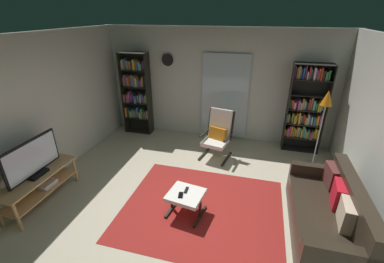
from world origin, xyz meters
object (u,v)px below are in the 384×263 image
(bookshelf_near_tv, at_px, (136,92))
(wall_clock, at_px, (168,60))
(lounge_armchair, at_px, (218,133))
(bookshelf_near_sofa, at_px, (306,108))
(tv_remote, at_px, (186,190))
(ottoman, at_px, (186,197))
(tv_stand, at_px, (41,183))
(cell_phone, at_px, (180,195))
(floor_lamp_by_shelf, at_px, (326,105))
(leather_sofa, at_px, (328,215))
(television, at_px, (33,159))

(bookshelf_near_tv, distance_m, wall_clock, 1.13)
(lounge_armchair, height_order, wall_clock, wall_clock)
(bookshelf_near_sofa, relative_size, tv_remote, 13.56)
(bookshelf_near_tv, height_order, ottoman, bookshelf_near_tv)
(lounge_armchair, bearing_deg, bookshelf_near_sofa, 23.24)
(wall_clock, bearing_deg, tv_remote, -65.74)
(bookshelf_near_tv, height_order, tv_remote, bookshelf_near_tv)
(tv_stand, xyz_separation_m, ottoman, (2.37, 0.32, -0.03))
(bookshelf_near_sofa, bearing_deg, cell_phone, -125.85)
(bookshelf_near_tv, bearing_deg, tv_stand, -96.28)
(tv_stand, height_order, floor_lamp_by_shelf, floor_lamp_by_shelf)
(ottoman, relative_size, tv_remote, 4.06)
(ottoman, distance_m, cell_phone, 0.12)
(tv_stand, distance_m, leather_sofa, 4.42)
(bookshelf_near_sofa, relative_size, leather_sofa, 1.07)
(tv_stand, distance_m, cell_phone, 2.32)
(bookshelf_near_sofa, bearing_deg, tv_stand, -145.00)
(television, bearing_deg, ottoman, 8.10)
(leather_sofa, relative_size, floor_lamp_by_shelf, 1.15)
(bookshelf_near_sofa, xyz_separation_m, lounge_armchair, (-1.77, -0.76, -0.47))
(floor_lamp_by_shelf, bearing_deg, television, -151.96)
(bookshelf_near_sofa, height_order, wall_clock, wall_clock)
(lounge_armchair, xyz_separation_m, cell_phone, (-0.22, -1.99, -0.14))
(tv_stand, bearing_deg, wall_clock, 70.74)
(ottoman, bearing_deg, bookshelf_near_tv, 127.80)
(television, distance_m, ottoman, 2.44)
(bookshelf_near_tv, relative_size, ottoman, 3.47)
(bookshelf_near_tv, relative_size, floor_lamp_by_shelf, 1.28)
(tv_remote, distance_m, wall_clock, 3.38)
(television, height_order, tv_remote, television)
(bookshelf_near_tv, distance_m, cell_phone, 3.42)
(tv_stand, xyz_separation_m, wall_clock, (1.11, 3.17, 1.51))
(television, relative_size, leather_sofa, 0.55)
(cell_phone, xyz_separation_m, floor_lamp_by_shelf, (2.21, 2.13, 0.91))
(lounge_armchair, height_order, cell_phone, lounge_armchair)
(floor_lamp_by_shelf, bearing_deg, cell_phone, -136.01)
(tv_stand, relative_size, leather_sofa, 0.74)
(bookshelf_near_tv, height_order, wall_clock, bookshelf_near_tv)
(wall_clock, bearing_deg, bookshelf_near_sofa, -3.00)
(ottoman, xyz_separation_m, tv_remote, (-0.01, 0.07, 0.08))
(leather_sofa, bearing_deg, bookshelf_near_tv, 148.67)
(television, xyz_separation_m, bookshelf_near_tv, (0.32, 2.98, 0.26))
(ottoman, bearing_deg, cell_phone, -134.57)
(tv_stand, height_order, tv_remote, tv_stand)
(bookshelf_near_tv, bearing_deg, television, -96.21)
(tv_stand, xyz_separation_m, television, (0.00, -0.01, 0.47))
(tv_remote, relative_size, wall_clock, 0.50)
(ottoman, distance_m, floor_lamp_by_shelf, 3.14)
(leather_sofa, relative_size, tv_remote, 12.63)
(bookshelf_near_tv, bearing_deg, wall_clock, 15.17)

